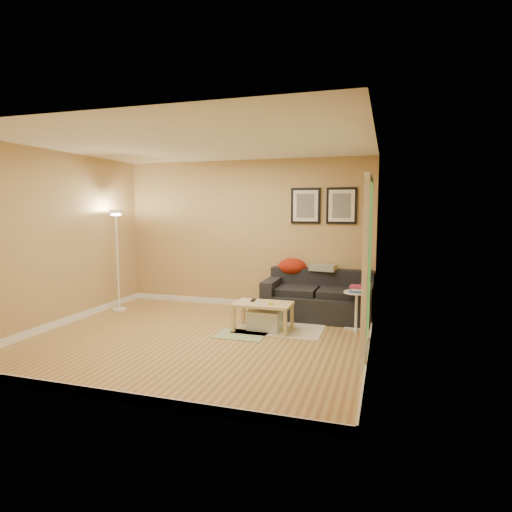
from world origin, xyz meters
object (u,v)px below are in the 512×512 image
at_px(side_table, 356,311).
at_px(book_stack, 357,289).
at_px(coffee_table, 263,317).
at_px(floor_lamp, 118,263).
at_px(storage_bin, 265,320).
at_px(sofa, 318,295).

height_order(side_table, book_stack, book_stack).
bearing_deg(coffee_table, side_table, 14.32).
bearing_deg(side_table, coffee_table, -161.44).
distance_m(side_table, floor_lamp, 4.06).
bearing_deg(storage_bin, floor_lamp, 171.28).
bearing_deg(book_stack, side_table, -135.61).
relative_size(coffee_table, side_table, 1.44).
bearing_deg(sofa, storage_bin, -124.43).
bearing_deg(storage_bin, side_table, 17.18).
xyz_separation_m(side_table, book_stack, (0.01, 0.01, 0.33)).
relative_size(side_table, floor_lamp, 0.33).
bearing_deg(sofa, floor_lamp, -171.74).
height_order(sofa, coffee_table, sofa).
bearing_deg(floor_lamp, storage_bin, -8.72).
distance_m(sofa, coffee_table, 1.16).
bearing_deg(storage_bin, book_stack, 17.46).
bearing_deg(storage_bin, coffee_table, -108.54).
bearing_deg(sofa, side_table, -39.19).
xyz_separation_m(coffee_table, book_stack, (1.28, 0.44, 0.40)).
distance_m(coffee_table, book_stack, 1.42).
bearing_deg(book_stack, sofa, 127.67).
xyz_separation_m(sofa, storage_bin, (-0.63, -0.91, -0.23)).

